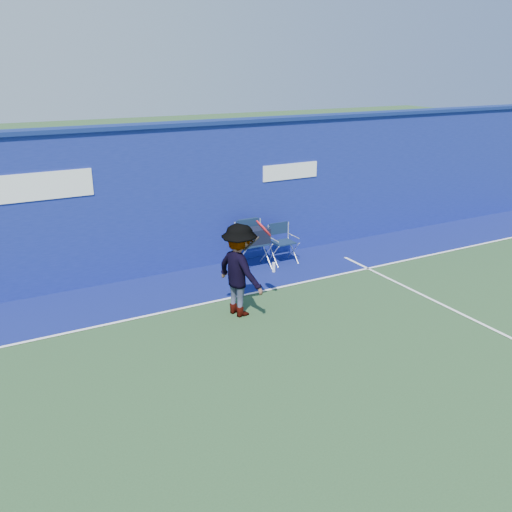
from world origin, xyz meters
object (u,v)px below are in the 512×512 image
directors_chair_right (283,251)px  tennis_player (240,270)px  directors_chair_left (253,248)px  water_bottle (274,267)px

directors_chair_right → tennis_player: (-2.01, -1.89, 0.55)m
directors_chair_left → tennis_player: size_ratio=0.61×
directors_chair_right → tennis_player: bearing=-136.8°
directors_chair_left → tennis_player: 2.33m
directors_chair_left → water_bottle: directors_chair_left is taller
directors_chair_left → directors_chair_right: bearing=-1.2°
water_bottle → tennis_player: (-1.53, -1.47, 0.72)m
directors_chair_left → water_bottle: size_ratio=4.86×
directors_chair_right → directors_chair_left: bearing=178.8°
directors_chair_right → tennis_player: size_ratio=0.51×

